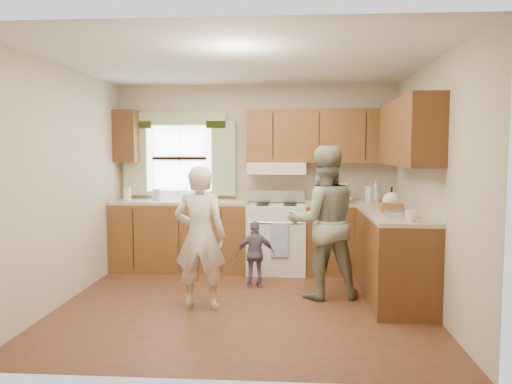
# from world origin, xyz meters

# --- Properties ---
(room) EXTENTS (3.80, 3.80, 3.80)m
(room) POSITION_xyz_m (0.00, 0.00, 1.25)
(room) COLOR #4D2918
(room) RESTS_ON ground
(kitchen_fixtures) EXTENTS (3.80, 2.25, 2.15)m
(kitchen_fixtures) POSITION_xyz_m (0.61, 1.07, 0.84)
(kitchen_fixtures) COLOR #4D2910
(kitchen_fixtures) RESTS_ON ground
(stove) EXTENTS (0.76, 0.67, 1.07)m
(stove) POSITION_xyz_m (0.30, 1.44, 0.47)
(stove) COLOR silver
(stove) RESTS_ON ground
(woman_left) EXTENTS (0.55, 0.38, 1.47)m
(woman_left) POSITION_xyz_m (-0.43, -0.15, 0.73)
(woman_left) COLOR silver
(woman_left) RESTS_ON ground
(woman_right) EXTENTS (0.91, 0.77, 1.66)m
(woman_right) POSITION_xyz_m (0.84, 0.32, 0.83)
(woman_right) COLOR #2E4732
(woman_right) RESTS_ON ground
(child) EXTENTS (0.49, 0.27, 0.78)m
(child) POSITION_xyz_m (0.07, 0.67, 0.39)
(child) COLOR slate
(child) RESTS_ON ground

